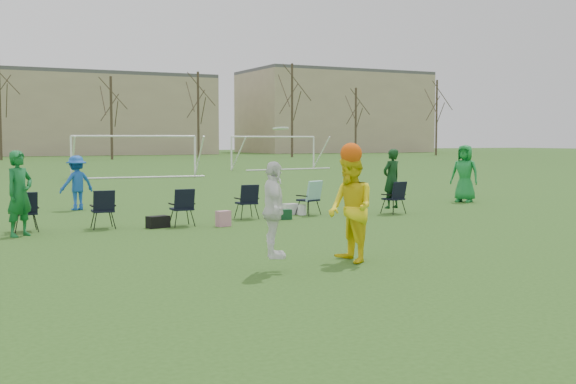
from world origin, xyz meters
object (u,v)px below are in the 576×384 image
center_contest (329,207)px  fielder_green_far (465,173)px  fielder_blue (77,183)px  goal_mid (135,144)px  goal_right (274,143)px  fielder_green_near (20,194)px

center_contest → fielder_green_far: bearing=40.0°
fielder_blue → goal_mid: bearing=-126.8°
center_contest → goal_right: (16.73, 37.28, 0.90)m
center_contest → goal_right: size_ratio=0.33×
fielder_green_near → fielder_blue: bearing=30.5°
fielder_green_far → center_contest: 14.01m
center_contest → fielder_green_near: bearing=124.6°
fielder_green_near → fielder_blue: fielder_green_near is taller
fielder_blue → fielder_green_near: bearing=51.0°
fielder_green_near → center_contest: 7.84m
goal_mid → goal_right: same height
fielder_green_far → goal_right: bearing=137.1°
fielder_green_near → fielder_green_far: (15.18, 2.56, 0.03)m
fielder_green_near → goal_mid: 26.48m
fielder_green_near → fielder_blue: size_ratio=1.15×
fielder_blue → goal_mid: goal_mid is taller
fielder_green_near → fielder_green_far: 15.39m
goal_mid → fielder_green_far: bearing=-70.9°
fielder_green_near → fielder_green_far: size_ratio=0.97×
fielder_blue → center_contest: size_ratio=0.70×
fielder_blue → center_contest: 12.39m
fielder_blue → center_contest: bearing=82.9°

